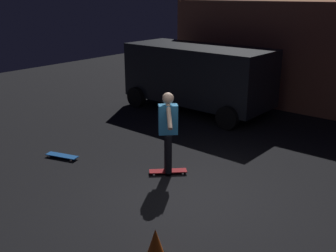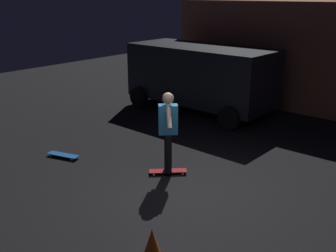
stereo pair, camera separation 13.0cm
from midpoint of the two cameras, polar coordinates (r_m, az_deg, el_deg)
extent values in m
plane|color=black|center=(7.35, 2.61, -10.77)|extent=(28.00, 28.00, 0.00)
cube|color=black|center=(12.57, 4.01, 7.46)|extent=(4.64, 2.00, 1.70)
cube|color=black|center=(13.97, -3.61, 10.05)|extent=(0.10, 1.75, 0.64)
cylinder|color=black|center=(13.15, -4.82, 4.14)|extent=(0.66, 0.23, 0.66)
cylinder|color=black|center=(14.57, 0.71, 5.64)|extent=(0.66, 0.23, 0.66)
cylinder|color=black|center=(11.03, 8.15, 1.17)|extent=(0.66, 0.23, 0.66)
cylinder|color=black|center=(12.69, 12.98, 3.19)|extent=(0.66, 0.23, 0.66)
cube|color=#AD1E23|center=(8.37, -0.45, -6.43)|extent=(0.70, 0.69, 0.02)
sphere|color=silver|center=(8.49, 1.54, -6.33)|extent=(0.05, 0.05, 0.05)
sphere|color=silver|center=(8.33, 1.67, -6.82)|extent=(0.05, 0.05, 0.05)
sphere|color=silver|center=(8.44, -2.54, -6.48)|extent=(0.05, 0.05, 0.05)
sphere|color=silver|center=(8.29, -2.48, -6.97)|extent=(0.05, 0.05, 0.05)
cube|color=#1959B2|center=(9.45, -15.28, -4.10)|extent=(0.80, 0.42, 0.02)
sphere|color=silver|center=(9.58, -17.00, -4.17)|extent=(0.05, 0.05, 0.05)
sphere|color=silver|center=(9.70, -16.38, -3.82)|extent=(0.05, 0.05, 0.05)
sphere|color=silver|center=(9.23, -14.09, -4.78)|extent=(0.05, 0.05, 0.05)
sphere|color=silver|center=(9.36, -13.48, -4.41)|extent=(0.05, 0.05, 0.05)
cylinder|color=black|center=(8.30, -0.52, -3.49)|extent=(0.14, 0.14, 0.82)
cylinder|color=black|center=(8.10, -0.39, -4.07)|extent=(0.14, 0.14, 0.82)
cube|color=#338CCC|center=(7.95, -0.47, 0.95)|extent=(0.43, 0.42, 0.60)
sphere|color=beige|center=(7.83, -0.48, 3.99)|extent=(0.23, 0.23, 0.23)
cylinder|color=beige|center=(8.12, -0.60, 2.43)|extent=(0.44, 0.45, 0.46)
cylinder|color=beige|center=(7.70, -0.34, 1.52)|extent=(0.44, 0.45, 0.46)
cone|color=#EA5914|center=(5.89, -2.46, -16.37)|extent=(0.28, 0.28, 0.46)
camera|label=1|loc=(0.07, -90.47, -0.16)|focal=42.68mm
camera|label=2|loc=(0.07, 89.53, 0.16)|focal=42.68mm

